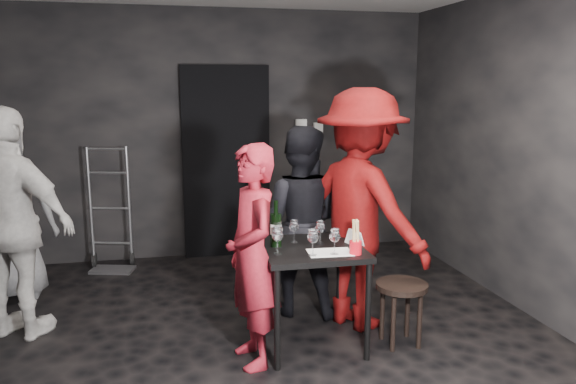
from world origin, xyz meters
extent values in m
cube|color=black|center=(0.00, 0.00, 0.00)|extent=(4.50, 5.00, 0.02)
cube|color=black|center=(0.00, 2.50, 1.35)|extent=(4.50, 0.04, 2.70)
cube|color=black|center=(0.00, -2.50, 1.35)|extent=(4.50, 0.04, 2.70)
cube|color=black|center=(2.25, 0.00, 1.35)|extent=(0.04, 5.00, 2.70)
cube|color=black|center=(0.00, 2.44, 1.05)|extent=(0.95, 0.10, 2.10)
cube|color=#B7B7B2|center=(0.85, 2.45, 1.45)|extent=(0.12, 0.06, 0.12)
cube|color=#B7B7B2|center=(1.05, 2.45, 1.40)|extent=(0.10, 0.06, 0.14)
cylinder|color=#B2B2B7|center=(-1.43, 2.24, 0.64)|extent=(0.03, 0.03, 1.28)
cylinder|color=#B2B2B7|center=(-1.04, 2.24, 0.64)|extent=(0.03, 0.03, 1.28)
cube|color=#B2B2B7|center=(-1.24, 2.11, 0.01)|extent=(0.43, 0.23, 0.03)
cylinder|color=black|center=(-1.43, 2.27, 0.08)|extent=(0.04, 0.16, 0.16)
cylinder|color=black|center=(-1.04, 2.27, 0.08)|extent=(0.04, 0.16, 0.16)
cube|color=black|center=(0.33, 0.06, 0.73)|extent=(0.72, 0.72, 0.04)
cylinder|color=black|center=(0.01, -0.26, 0.35)|extent=(0.04, 0.04, 0.71)
cylinder|color=black|center=(0.65, -0.26, 0.35)|extent=(0.04, 0.04, 0.71)
cylinder|color=black|center=(0.01, 0.38, 0.35)|extent=(0.04, 0.04, 0.71)
cylinder|color=black|center=(0.65, 0.38, 0.35)|extent=(0.04, 0.04, 0.71)
cylinder|color=black|center=(0.98, -0.08, 0.45)|extent=(0.38, 0.38, 0.04)
cylinder|color=black|center=(1.08, 0.02, 0.21)|extent=(0.04, 0.04, 0.41)
cylinder|color=black|center=(0.87, 0.02, 0.21)|extent=(0.04, 0.04, 0.41)
cylinder|color=black|center=(0.87, -0.18, 0.21)|extent=(0.04, 0.04, 0.41)
cylinder|color=black|center=(1.08, -0.18, 0.21)|extent=(0.04, 0.04, 0.41)
imported|color=maroon|center=(-0.13, -0.10, 0.77)|extent=(0.45, 0.61, 1.54)
imported|color=black|center=(0.40, 0.69, 0.82)|extent=(0.91, 0.73, 1.65)
imported|color=#540707|center=(0.81, 0.34, 1.17)|extent=(1.36, 1.66, 2.34)
imported|color=beige|center=(-1.79, 0.71, 1.02)|extent=(1.32, 1.07, 2.04)
imported|color=slate|center=(-2.05, 1.57, 0.92)|extent=(0.91, 0.51, 1.83)
cube|color=white|center=(0.41, -0.11, 0.75)|extent=(0.32, 0.23, 0.00)
cylinder|color=black|center=(0.08, 0.12, 0.87)|extent=(0.08, 0.08, 0.24)
cylinder|color=black|center=(0.08, 0.12, 1.04)|extent=(0.03, 0.03, 0.10)
cylinder|color=white|center=(0.08, 0.12, 0.88)|extent=(0.08, 0.08, 0.08)
cylinder|color=red|center=(0.58, -0.18, 0.80)|extent=(0.08, 0.08, 0.09)
camera|label=1|loc=(-0.70, -3.68, 1.90)|focal=35.00mm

